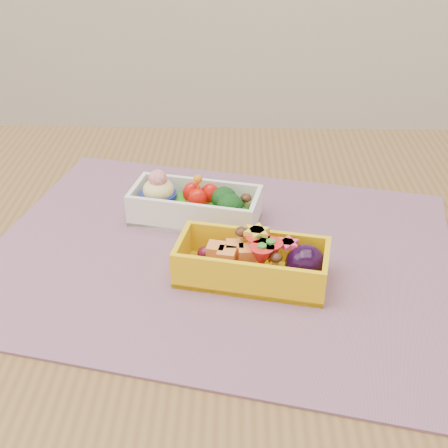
{
  "coord_description": "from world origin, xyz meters",
  "views": [
    {
      "loc": [
        -0.01,
        -0.55,
        1.15
      ],
      "look_at": [
        -0.02,
        0.02,
        0.79
      ],
      "focal_mm": 47.66,
      "sensor_mm": 36.0,
      "label": 1
    }
  ],
  "objects_px": {
    "placemat": "(217,254)",
    "bento_yellow": "(255,261)",
    "table": "(240,331)",
    "bento_white": "(195,205)"
  },
  "relations": [
    {
      "from": "placemat",
      "to": "bento_white",
      "type": "relative_size",
      "value": 3.11
    },
    {
      "from": "table",
      "to": "placemat",
      "type": "xyz_separation_m",
      "value": [
        -0.03,
        0.02,
        0.1
      ]
    },
    {
      "from": "placemat",
      "to": "bento_white",
      "type": "xyz_separation_m",
      "value": [
        -0.03,
        0.07,
        0.02
      ]
    },
    {
      "from": "placemat",
      "to": "bento_white",
      "type": "distance_m",
      "value": 0.08
    },
    {
      "from": "table",
      "to": "bento_white",
      "type": "relative_size",
      "value": 7.09
    },
    {
      "from": "table",
      "to": "placemat",
      "type": "relative_size",
      "value": 2.28
    },
    {
      "from": "table",
      "to": "bento_white",
      "type": "distance_m",
      "value": 0.17
    },
    {
      "from": "table",
      "to": "bento_yellow",
      "type": "xyz_separation_m",
      "value": [
        0.01,
        -0.03,
        0.12
      ]
    },
    {
      "from": "bento_yellow",
      "to": "table",
      "type": "bearing_deg",
      "value": 128.73
    },
    {
      "from": "placemat",
      "to": "bento_yellow",
      "type": "height_order",
      "value": "bento_yellow"
    }
  ]
}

